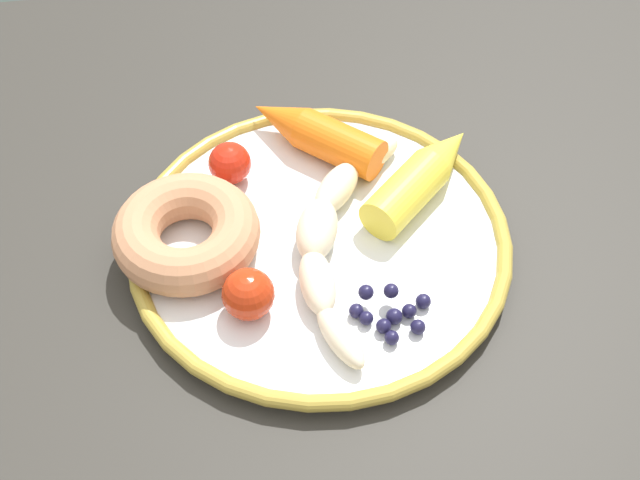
{
  "coord_description": "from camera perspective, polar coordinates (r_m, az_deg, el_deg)",
  "views": [
    {
      "loc": [
        0.01,
        0.38,
        1.25
      ],
      "look_at": [
        -0.05,
        -0.04,
        0.74
      ],
      "focal_mm": 48.96,
      "sensor_mm": 36.0,
      "label": 1
    }
  ],
  "objects": [
    {
      "name": "carrot_orange",
      "position": [
        0.71,
        -0.35,
        7.0
      ],
      "size": [
        0.11,
        0.1,
        0.03
      ],
      "color": "orange",
      "rests_on": "plate"
    },
    {
      "name": "banana",
      "position": [
        0.64,
        0.8,
        0.41
      ],
      "size": [
        0.11,
        0.22,
        0.03
      ],
      "color": "beige",
      "rests_on": "plate"
    },
    {
      "name": "carrot_yellow",
      "position": [
        0.68,
        6.71,
        4.19
      ],
      "size": [
        0.11,
        0.11,
        0.03
      ],
      "color": "yellow",
      "rests_on": "plate"
    },
    {
      "name": "blueberry_pile",
      "position": [
        0.61,
        4.64,
        -4.74
      ],
      "size": [
        0.06,
        0.04,
        0.02
      ],
      "color": "#191638",
      "rests_on": "plate"
    },
    {
      "name": "tomato_near",
      "position": [
        0.69,
        -5.92,
        5.01
      ],
      "size": [
        0.03,
        0.03,
        0.03
      ],
      "primitive_type": "sphere",
      "color": "red",
      "rests_on": "plate"
    },
    {
      "name": "donut",
      "position": [
        0.64,
        -8.74,
        0.45
      ],
      "size": [
        0.15,
        0.15,
        0.04
      ],
      "primitive_type": "torus",
      "rotation": [
        0.0,
        0.0,
        2.62
      ],
      "color": "tan",
      "rests_on": "plate"
    },
    {
      "name": "dining_table",
      "position": [
        0.72,
        -3.63,
        -8.06
      ],
      "size": [
        1.06,
        0.78,
        0.73
      ],
      "color": "#2E2C27",
      "rests_on": "ground_plane"
    },
    {
      "name": "plate",
      "position": [
        0.66,
        -0.0,
        -0.16
      ],
      "size": [
        0.29,
        0.29,
        0.02
      ],
      "color": "white",
      "rests_on": "dining_table"
    },
    {
      "name": "tomato_mid",
      "position": [
        0.6,
        -4.71,
        -3.55
      ],
      "size": [
        0.04,
        0.04,
        0.04
      ],
      "primitive_type": "sphere",
      "color": "red",
      "rests_on": "plate"
    }
  ]
}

